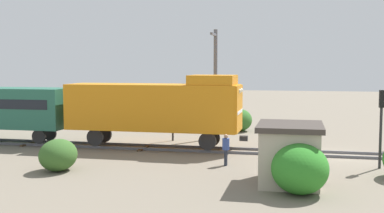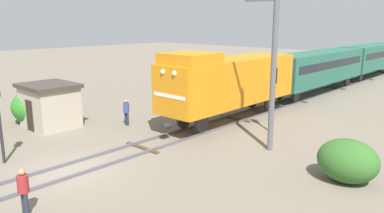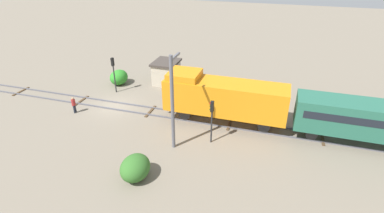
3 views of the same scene
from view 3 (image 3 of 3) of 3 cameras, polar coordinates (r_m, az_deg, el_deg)
ground_plane at (r=32.42m, az=-14.50°, el=0.06°), size 146.90×146.90×0.00m
railway_track at (r=32.39m, az=-14.51°, el=0.17°), size 2.40×97.93×0.16m
locomotive at (r=27.27m, az=5.90°, el=1.92°), size 2.90×11.60×4.60m
traffic_signal_near at (r=34.59m, az=-14.76°, el=6.98°), size 0.32×0.34×4.09m
traffic_signal_mid at (r=24.38m, az=3.78°, el=-1.48°), size 0.32×0.34×3.87m
worker_near_track at (r=31.95m, az=-21.62°, el=0.48°), size 0.38×0.38×1.70m
worker_by_signal at (r=32.89m, az=-1.48°, el=3.33°), size 0.38×0.38×1.70m
catenary_mast at (r=23.10m, az=-3.73°, el=1.00°), size 1.94×0.28×7.94m
relay_hut at (r=36.70m, az=-4.92°, el=6.57°), size 3.50×2.90×2.74m
bush_near at (r=37.37m, az=-13.76°, el=5.43°), size 2.45×2.01×1.78m
bush_mid at (r=38.38m, az=-4.63°, el=7.03°), size 2.93×2.39×2.13m
bush_far at (r=21.95m, az=-10.77°, el=-11.40°), size 2.50×2.04×1.82m
bush_back at (r=34.42m, az=13.22°, el=3.39°), size 2.25×1.84×1.64m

